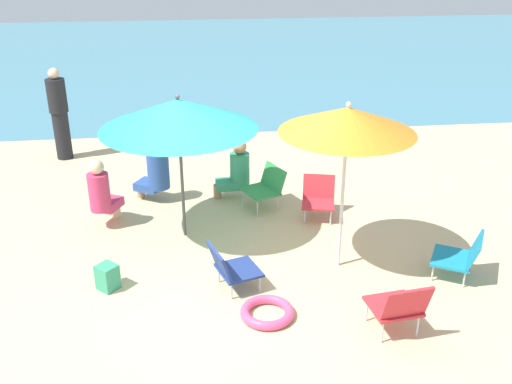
{
  "coord_description": "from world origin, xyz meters",
  "views": [
    {
      "loc": [
        -0.28,
        -5.92,
        3.68
      ],
      "look_at": [
        0.49,
        0.65,
        0.7
      ],
      "focal_mm": 40.93,
      "sensor_mm": 36.0,
      "label": 1
    }
  ],
  "objects_px": {
    "beach_chair_e": "(461,255)",
    "person_d": "(156,172)",
    "beach_chair_b": "(266,186)",
    "person_c": "(102,192)",
    "beach_chair_c": "(318,196)",
    "swim_ring": "(267,312)",
    "beach_chair_d": "(231,267)",
    "person_b": "(236,170)",
    "beach_chair_a": "(399,305)",
    "umbrella_teal": "(178,114)",
    "person_a": "(59,114)",
    "umbrella_orange": "(348,120)",
    "beach_bag": "(108,277)"
  },
  "relations": [
    {
      "from": "beach_bag",
      "to": "beach_chair_b",
      "type": "bearing_deg",
      "value": 42.72
    },
    {
      "from": "beach_chair_a",
      "to": "beach_chair_b",
      "type": "xyz_separation_m",
      "value": [
        -0.9,
        3.05,
        -0.01
      ]
    },
    {
      "from": "beach_chair_b",
      "to": "beach_bag",
      "type": "xyz_separation_m",
      "value": [
        -2.03,
        -1.88,
        -0.19
      ]
    },
    {
      "from": "beach_chair_b",
      "to": "beach_chair_c",
      "type": "bearing_deg",
      "value": 128.83
    },
    {
      "from": "person_c",
      "to": "beach_bag",
      "type": "height_order",
      "value": "person_c"
    },
    {
      "from": "beach_chair_a",
      "to": "swim_ring",
      "type": "relative_size",
      "value": 1.15
    },
    {
      "from": "beach_chair_b",
      "to": "swim_ring",
      "type": "relative_size",
      "value": 1.18
    },
    {
      "from": "beach_chair_e",
      "to": "person_b",
      "type": "height_order",
      "value": "person_b"
    },
    {
      "from": "beach_chair_c",
      "to": "swim_ring",
      "type": "height_order",
      "value": "beach_chair_c"
    },
    {
      "from": "person_c",
      "to": "person_d",
      "type": "height_order",
      "value": "person_c"
    },
    {
      "from": "person_b",
      "to": "beach_chair_a",
      "type": "bearing_deg",
      "value": 108.21
    },
    {
      "from": "beach_chair_a",
      "to": "swim_ring",
      "type": "height_order",
      "value": "beach_chair_a"
    },
    {
      "from": "beach_chair_d",
      "to": "person_c",
      "type": "bearing_deg",
      "value": 113.92
    },
    {
      "from": "umbrella_teal",
      "to": "beach_chair_e",
      "type": "relative_size",
      "value": 2.79
    },
    {
      "from": "beach_chair_e",
      "to": "person_d",
      "type": "height_order",
      "value": "person_d"
    },
    {
      "from": "person_a",
      "to": "beach_bag",
      "type": "height_order",
      "value": "person_a"
    },
    {
      "from": "beach_chair_a",
      "to": "beach_chair_d",
      "type": "bearing_deg",
      "value": 49.53
    },
    {
      "from": "beach_chair_a",
      "to": "beach_chair_d",
      "type": "xyz_separation_m",
      "value": [
        -1.56,
        1.01,
        -0.07
      ]
    },
    {
      "from": "umbrella_orange",
      "to": "person_c",
      "type": "height_order",
      "value": "umbrella_orange"
    },
    {
      "from": "beach_chair_d",
      "to": "person_d",
      "type": "bearing_deg",
      "value": 91.56
    },
    {
      "from": "umbrella_teal",
      "to": "swim_ring",
      "type": "height_order",
      "value": "umbrella_teal"
    },
    {
      "from": "swim_ring",
      "to": "beach_bag",
      "type": "height_order",
      "value": "beach_bag"
    },
    {
      "from": "beach_chair_d",
      "to": "person_a",
      "type": "relative_size",
      "value": 0.39
    },
    {
      "from": "person_d",
      "to": "beach_chair_d",
      "type": "bearing_deg",
      "value": 140.27
    },
    {
      "from": "person_d",
      "to": "beach_chair_a",
      "type": "bearing_deg",
      "value": 155.52
    },
    {
      "from": "person_c",
      "to": "person_d",
      "type": "distance_m",
      "value": 1.01
    },
    {
      "from": "beach_chair_c",
      "to": "person_c",
      "type": "distance_m",
      "value": 2.94
    },
    {
      "from": "umbrella_orange",
      "to": "umbrella_teal",
      "type": "bearing_deg",
      "value": 151.74
    },
    {
      "from": "beach_chair_d",
      "to": "beach_bag",
      "type": "relative_size",
      "value": 2.12
    },
    {
      "from": "beach_chair_d",
      "to": "person_c",
      "type": "height_order",
      "value": "person_c"
    },
    {
      "from": "umbrella_teal",
      "to": "beach_chair_a",
      "type": "distance_m",
      "value": 3.38
    },
    {
      "from": "beach_chair_c",
      "to": "beach_chair_d",
      "type": "bearing_deg",
      "value": -25.6
    },
    {
      "from": "beach_chair_b",
      "to": "person_b",
      "type": "distance_m",
      "value": 0.58
    },
    {
      "from": "beach_chair_c",
      "to": "person_a",
      "type": "xyz_separation_m",
      "value": [
        -3.94,
        2.76,
        0.5
      ]
    },
    {
      "from": "beach_chair_a",
      "to": "person_b",
      "type": "bearing_deg",
      "value": 12.62
    },
    {
      "from": "umbrella_teal",
      "to": "beach_bag",
      "type": "bearing_deg",
      "value": -126.44
    },
    {
      "from": "beach_bag",
      "to": "umbrella_orange",
      "type": "bearing_deg",
      "value": 3.98
    },
    {
      "from": "beach_chair_b",
      "to": "person_c",
      "type": "distance_m",
      "value": 2.27
    },
    {
      "from": "beach_chair_a",
      "to": "beach_chair_b",
      "type": "relative_size",
      "value": 0.98
    },
    {
      "from": "umbrella_orange",
      "to": "swim_ring",
      "type": "height_order",
      "value": "umbrella_orange"
    },
    {
      "from": "beach_chair_d",
      "to": "person_a",
      "type": "height_order",
      "value": "person_a"
    },
    {
      "from": "beach_chair_c",
      "to": "swim_ring",
      "type": "xyz_separation_m",
      "value": [
        -1.02,
        -2.24,
        -0.25
      ]
    },
    {
      "from": "beach_chair_e",
      "to": "person_b",
      "type": "xyz_separation_m",
      "value": [
        -2.36,
        2.53,
        0.14
      ]
    },
    {
      "from": "person_d",
      "to": "swim_ring",
      "type": "xyz_separation_m",
      "value": [
        1.24,
        -3.03,
        -0.4
      ]
    },
    {
      "from": "umbrella_teal",
      "to": "beach_bag",
      "type": "xyz_separation_m",
      "value": [
        -0.86,
        -1.17,
        -1.5
      ]
    },
    {
      "from": "umbrella_orange",
      "to": "beach_chair_e",
      "type": "relative_size",
      "value": 2.9
    },
    {
      "from": "umbrella_orange",
      "to": "person_c",
      "type": "relative_size",
      "value": 2.06
    },
    {
      "from": "umbrella_teal",
      "to": "beach_chair_b",
      "type": "bearing_deg",
      "value": 31.24
    },
    {
      "from": "umbrella_teal",
      "to": "person_b",
      "type": "xyz_separation_m",
      "value": [
        0.78,
        1.13,
        -1.22
      ]
    },
    {
      "from": "beach_chair_b",
      "to": "beach_chair_d",
      "type": "height_order",
      "value": "beach_chair_b"
    }
  ]
}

